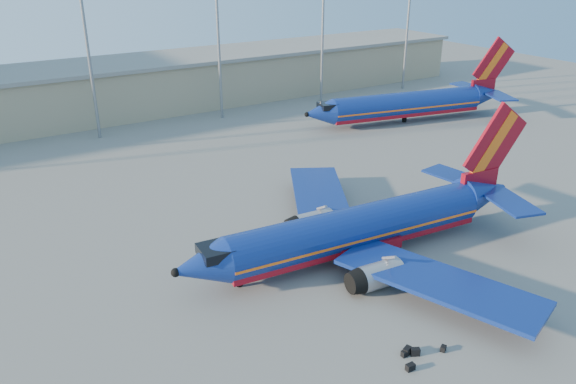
% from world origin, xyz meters
% --- Properties ---
extents(ground, '(220.00, 220.00, 0.00)m').
position_xyz_m(ground, '(0.00, 0.00, 0.00)').
color(ground, slate).
rests_on(ground, ground).
extents(terminal_building, '(122.00, 16.00, 8.50)m').
position_xyz_m(terminal_building, '(10.00, 58.00, 4.32)').
color(terminal_building, gray).
rests_on(terminal_building, ground).
extents(light_mast_row, '(101.60, 1.60, 28.65)m').
position_xyz_m(light_mast_row, '(5.00, 46.00, 17.55)').
color(light_mast_row, gray).
rests_on(light_mast_row, ground).
extents(aircraft_main, '(36.44, 34.94, 12.34)m').
position_xyz_m(aircraft_main, '(6.08, -1.52, 2.64)').
color(aircraft_main, navy).
rests_on(aircraft_main, ground).
extents(aircraft_second, '(36.88, 15.82, 12.62)m').
position_xyz_m(aircraft_second, '(39.70, 27.93, 2.90)').
color(aircraft_second, navy).
rests_on(aircraft_second, ground).
extents(luggage_pile, '(3.87, 1.80, 0.54)m').
position_xyz_m(luggage_pile, '(-0.17, -14.59, 0.25)').
color(luggage_pile, black).
rests_on(luggage_pile, ground).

